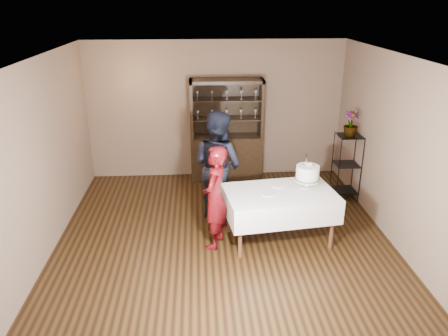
{
  "coord_description": "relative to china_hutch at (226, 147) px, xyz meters",
  "views": [
    {
      "loc": [
        -0.36,
        -5.91,
        3.44
      ],
      "look_at": [
        0.02,
        0.1,
        1.07
      ],
      "focal_mm": 35.0,
      "sensor_mm": 36.0,
      "label": 1
    }
  ],
  "objects": [
    {
      "name": "floor",
      "position": [
        -0.2,
        -2.25,
        -0.66
      ],
      "size": [
        5.0,
        5.0,
        0.0
      ],
      "primitive_type": "plane",
      "color": "black",
      "rests_on": "ground"
    },
    {
      "name": "ceiling",
      "position": [
        -0.2,
        -2.25,
        2.04
      ],
      "size": [
        5.0,
        5.0,
        0.0
      ],
      "primitive_type": "plane",
      "rotation": [
        3.14,
        0.0,
        0.0
      ],
      "color": "silver",
      "rests_on": "back_wall"
    },
    {
      "name": "back_wall",
      "position": [
        -0.2,
        0.25,
        0.69
      ],
      "size": [
        5.0,
        0.02,
        2.7
      ],
      "primitive_type": "cube",
      "color": "brown",
      "rests_on": "floor"
    },
    {
      "name": "wall_left",
      "position": [
        -2.7,
        -2.25,
        0.69
      ],
      "size": [
        0.02,
        5.0,
        2.7
      ],
      "primitive_type": "cube",
      "color": "brown",
      "rests_on": "floor"
    },
    {
      "name": "wall_right",
      "position": [
        2.3,
        -2.25,
        0.69
      ],
      "size": [
        0.02,
        5.0,
        2.7
      ],
      "primitive_type": "cube",
      "color": "brown",
      "rests_on": "floor"
    },
    {
      "name": "china_hutch",
      "position": [
        0.0,
        0.0,
        0.0
      ],
      "size": [
        1.4,
        0.48,
        2.0
      ],
      "color": "black",
      "rests_on": "floor"
    },
    {
      "name": "plant_etagere",
      "position": [
        2.08,
        -1.05,
        -0.01
      ],
      "size": [
        0.42,
        0.42,
        1.2
      ],
      "color": "black",
      "rests_on": "floor"
    },
    {
      "name": "cake_table",
      "position": [
        0.62,
        -2.45,
        -0.06
      ],
      "size": [
        1.7,
        1.18,
        0.79
      ],
      "rotation": [
        0.0,
        0.0,
        0.13
      ],
      "color": "white",
      "rests_on": "floor"
    },
    {
      "name": "woman",
      "position": [
        -0.34,
        -2.54,
        0.1
      ],
      "size": [
        0.53,
        0.65,
        1.54
      ],
      "primitive_type": "imported",
      "rotation": [
        0.0,
        0.0,
        -1.9
      ],
      "color": "#370506",
      "rests_on": "floor"
    },
    {
      "name": "man",
      "position": [
        -0.25,
        -1.62,
        0.24
      ],
      "size": [
        1.12,
        1.1,
        1.81
      ],
      "primitive_type": "imported",
      "rotation": [
        0.0,
        0.0,
        2.41
      ],
      "color": "black",
      "rests_on": "floor"
    },
    {
      "name": "cake",
      "position": [
        1.04,
        -2.3,
        0.34
      ],
      "size": [
        0.45,
        0.45,
        0.53
      ],
      "rotation": [
        0.0,
        0.0,
        0.43
      ],
      "color": "silver",
      "rests_on": "cake_table"
    },
    {
      "name": "plate_near",
      "position": [
        0.42,
        -2.53,
        0.14
      ],
      "size": [
        0.22,
        0.22,
        0.01
      ],
      "primitive_type": "cylinder",
      "rotation": [
        0.0,
        0.0,
        0.17
      ],
      "color": "silver",
      "rests_on": "cake_table"
    },
    {
      "name": "plate_far",
      "position": [
        0.62,
        -2.26,
        0.14
      ],
      "size": [
        0.18,
        0.18,
        0.01
      ],
      "primitive_type": "cylinder",
      "rotation": [
        0.0,
        0.0,
        -0.0
      ],
      "color": "silver",
      "rests_on": "cake_table"
    },
    {
      "name": "potted_plant",
      "position": [
        2.07,
        -1.08,
        0.74
      ],
      "size": [
        0.26,
        0.26,
        0.43
      ],
      "primitive_type": "imported",
      "rotation": [
        0.0,
        0.0,
        -0.06
      ],
      "color": "#457336",
      "rests_on": "plant_etagere"
    }
  ]
}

